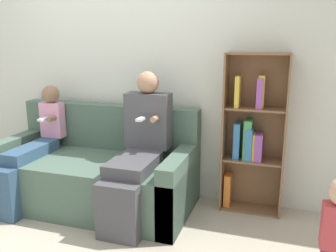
% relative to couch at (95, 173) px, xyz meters
% --- Properties ---
extents(ground_plane, '(14.00, 14.00, 0.00)m').
position_rel_couch_xyz_m(ground_plane, '(0.07, -0.56, -0.31)').
color(ground_plane, '#B2A893').
extents(back_wall, '(10.00, 0.06, 2.55)m').
position_rel_couch_xyz_m(back_wall, '(0.07, 0.49, 0.97)').
color(back_wall, silver).
rests_on(back_wall, ground_plane).
extents(couch, '(1.92, 0.93, 0.94)m').
position_rel_couch_xyz_m(couch, '(0.00, 0.00, 0.00)').
color(couch, '#4C6656').
rests_on(couch, ground_plane).
extents(adult_seated, '(0.42, 0.86, 1.31)m').
position_rel_couch_xyz_m(adult_seated, '(0.52, -0.10, 0.36)').
color(adult_seated, '#47474C').
rests_on(adult_seated, ground_plane).
extents(child_seated, '(0.24, 0.89, 1.13)m').
position_rel_couch_xyz_m(child_seated, '(-0.58, -0.16, 0.27)').
color(child_seated, '#335170').
rests_on(child_seated, ground_plane).
extents(bookshelf, '(0.56, 0.26, 1.48)m').
position_rel_couch_xyz_m(bookshelf, '(1.46, 0.35, 0.43)').
color(bookshelf, brown).
rests_on(bookshelf, ground_plane).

